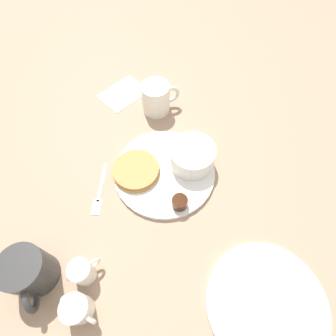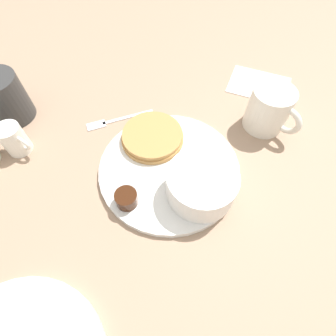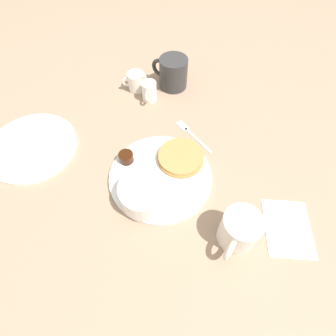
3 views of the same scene
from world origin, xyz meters
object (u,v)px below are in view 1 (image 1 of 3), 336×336
object	(u,v)px
plate	(164,172)
fork	(99,194)
creamer_pitcher_far	(78,309)
second_mug	(29,272)
coffee_mug	(157,98)
bowl	(192,155)
creamer_pitcher_near	(83,272)

from	to	relation	value
plate	fork	distance (m)	0.17
creamer_pitcher_far	second_mug	bearing A→B (deg)	-77.67
coffee_mug	bowl	bearing A→B (deg)	69.30
second_mug	bowl	bearing A→B (deg)	174.28
creamer_pitcher_far	fork	bearing A→B (deg)	-135.87
bowl	creamer_pitcher_near	distance (m)	0.35
plate	creamer_pitcher_near	world-z (taller)	creamer_pitcher_near
creamer_pitcher_near	fork	size ratio (longest dim) A/B	0.59
creamer_pitcher_near	creamer_pitcher_far	world-z (taller)	creamer_pitcher_near
second_mug	creamer_pitcher_near	bearing A→B (deg)	136.45
plate	bowl	world-z (taller)	bowl
plate	creamer_pitcher_near	xyz separation A→B (m)	(0.28, 0.05, 0.02)
bowl	second_mug	distance (m)	0.42
plate	coffee_mug	size ratio (longest dim) A/B	2.41
creamer_pitcher_far	fork	world-z (taller)	creamer_pitcher_far
creamer_pitcher_near	second_mug	world-z (taller)	second_mug
coffee_mug	fork	xyz separation A→B (m)	(0.29, 0.10, -0.04)
coffee_mug	creamer_pitcher_far	distance (m)	0.54
plate	bowl	xyz separation A→B (m)	(-0.07, 0.03, 0.04)
bowl	creamer_pitcher_far	distance (m)	0.40
coffee_mug	second_mug	bearing A→B (deg)	17.76
fork	creamer_pitcher_near	bearing A→B (deg)	43.75
fork	coffee_mug	bearing A→B (deg)	-161.32
plate	bowl	bearing A→B (deg)	155.42
creamer_pitcher_near	coffee_mug	bearing A→B (deg)	-152.12
coffee_mug	creamer_pitcher_far	bearing A→B (deg)	29.90
bowl	creamer_pitcher_far	bearing A→B (deg)	10.06
second_mug	coffee_mug	bearing A→B (deg)	-162.24
creamer_pitcher_far	second_mug	xyz separation A→B (m)	(0.02, -0.11, 0.02)
plate	creamer_pitcher_far	size ratio (longest dim) A/B	3.31
plate	bowl	size ratio (longest dim) A/B	2.24
bowl	creamer_pitcher_far	world-z (taller)	bowl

